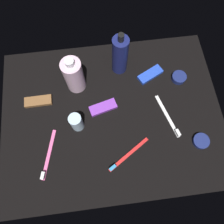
% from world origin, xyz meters
% --- Properties ---
extents(ground_plane, '(0.84, 0.64, 0.01)m').
position_xyz_m(ground_plane, '(0.00, 0.00, -0.01)').
color(ground_plane, black).
extents(lotion_bottle, '(0.06, 0.06, 0.20)m').
position_xyz_m(lotion_bottle, '(-0.06, -0.20, 0.09)').
color(lotion_bottle, navy).
rests_on(lotion_bottle, ground_plane).
extents(bodywash_bottle, '(0.07, 0.07, 0.17)m').
position_xyz_m(bodywash_bottle, '(0.12, -0.14, 0.08)').
color(bodywash_bottle, silver).
rests_on(bodywash_bottle, ground_plane).
extents(deodorant_stick, '(0.04, 0.04, 0.09)m').
position_xyz_m(deodorant_stick, '(0.13, 0.03, 0.04)').
color(deodorant_stick, silver).
rests_on(deodorant_stick, ground_plane).
extents(toothbrush_white, '(0.06, 0.18, 0.02)m').
position_xyz_m(toothbrush_white, '(-0.21, 0.04, 0.01)').
color(toothbrush_white, white).
rests_on(toothbrush_white, ground_plane).
extents(toothbrush_pink, '(0.06, 0.18, 0.02)m').
position_xyz_m(toothbrush_pink, '(0.25, 0.13, 0.01)').
color(toothbrush_pink, '#E55999').
rests_on(toothbrush_pink, ground_plane).
extents(toothbrush_red, '(0.16, 0.11, 0.02)m').
position_xyz_m(toothbrush_red, '(-0.03, 0.16, 0.01)').
color(toothbrush_red, red).
rests_on(toothbrush_red, ground_plane).
extents(snack_bar_blue, '(0.11, 0.08, 0.01)m').
position_xyz_m(snack_bar_blue, '(-0.18, -0.15, 0.01)').
color(snack_bar_blue, blue).
rests_on(snack_bar_blue, ground_plane).
extents(snack_bar_purple, '(0.11, 0.06, 0.01)m').
position_xyz_m(snack_bar_purple, '(0.03, -0.03, 0.01)').
color(snack_bar_purple, purple).
rests_on(snack_bar_purple, ground_plane).
extents(snack_bar_brown, '(0.10, 0.04, 0.01)m').
position_xyz_m(snack_bar_brown, '(0.28, -0.09, 0.01)').
color(snack_bar_brown, brown).
rests_on(snack_bar_brown, ground_plane).
extents(cream_tin_left, '(0.06, 0.06, 0.02)m').
position_xyz_m(cream_tin_left, '(-0.29, -0.12, 0.01)').
color(cream_tin_left, navy).
rests_on(cream_tin_left, ground_plane).
extents(cream_tin_right, '(0.06, 0.06, 0.02)m').
position_xyz_m(cream_tin_right, '(-0.31, 0.14, 0.01)').
color(cream_tin_right, navy).
rests_on(cream_tin_right, ground_plane).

